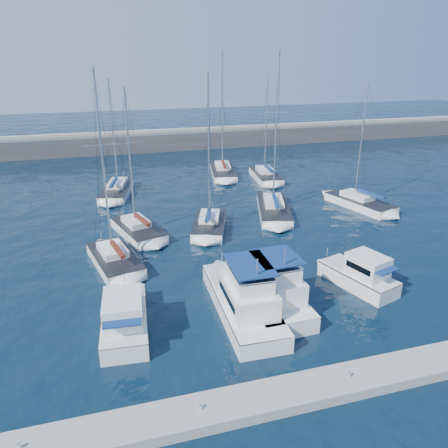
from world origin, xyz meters
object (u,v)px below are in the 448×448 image
object	(u,v)px
sailboat_back_c	(266,176)
sailboat_back_a	(117,190)
motor_yacht_port_outer	(124,319)
motor_yacht_stbd_outer	(361,276)
sailboat_mid_c	(209,224)
motor_yacht_port_inner	(244,300)
sailboat_mid_b	(138,230)
sailboat_mid_a	(115,259)
sailboat_mid_d	(274,208)
motor_yacht_stbd_inner	(269,293)
sailboat_mid_e	(360,203)
sailboat_back_b	(223,171)

from	to	relation	value
sailboat_back_c	sailboat_back_a	bearing A→B (deg)	-170.23
motor_yacht_port_outer	motor_yacht_stbd_outer	xyz separation A→B (m)	(17.29, 0.82, -0.00)
motor_yacht_stbd_outer	sailboat_mid_c	distance (m)	16.23
motor_yacht_port_inner	sailboat_mid_b	xyz separation A→B (m)	(-5.42, 15.87, -0.61)
sailboat_back_c	sailboat_mid_a	bearing A→B (deg)	-129.15
sailboat_mid_a	sailboat_mid_c	world-z (taller)	sailboat_mid_a
motor_yacht_port_outer	sailboat_mid_d	bearing A→B (deg)	50.33
sailboat_mid_d	motor_yacht_stbd_inner	bearing A→B (deg)	-96.02
sailboat_mid_a	sailboat_mid_b	bearing A→B (deg)	54.62
motor_yacht_stbd_outer	sailboat_mid_e	distance (m)	18.82
sailboat_mid_e	motor_yacht_stbd_outer	bearing A→B (deg)	-138.18
sailboat_mid_e	sailboat_back_c	world-z (taller)	sailboat_mid_e
sailboat_mid_e	sailboat_back_b	world-z (taller)	sailboat_back_b
motor_yacht_port_outer	sailboat_mid_c	size ratio (longest dim) A/B	0.47
motor_yacht_stbd_inner	sailboat_back_b	xyz separation A→B (m)	(6.49, 34.22, -0.60)
motor_yacht_stbd_inner	sailboat_mid_e	size ratio (longest dim) A/B	0.61
sailboat_mid_a	sailboat_mid_c	xyz separation A→B (m)	(9.40, 5.36, -0.00)
sailboat_back_b	sailboat_back_c	xyz separation A→B (m)	(5.03, -3.85, -0.02)
sailboat_mid_b	sailboat_back_a	size ratio (longest dim) A/B	1.00
motor_yacht_stbd_outer	sailboat_mid_b	xyz separation A→B (m)	(-14.94, 14.72, -0.42)
motor_yacht_port_outer	sailboat_back_c	xyz separation A→B (m)	(21.23, 30.42, -0.43)
motor_yacht_port_outer	sailboat_back_c	world-z (taller)	sailboat_back_c
sailboat_mid_b	sailboat_mid_d	distance (m)	14.95
sailboat_mid_b	motor_yacht_stbd_inner	bearing A→B (deg)	-80.99
sailboat_mid_a	sailboat_mid_e	xyz separation A→B (m)	(27.46, 7.19, -0.04)
sailboat_mid_b	sailboat_mid_e	world-z (taller)	sailboat_mid_b
motor_yacht_port_outer	sailboat_mid_d	xyz separation A→B (m)	(17.17, 17.58, -0.41)
sailboat_mid_a	sailboat_back_a	distance (m)	19.77
sailboat_mid_e	motor_yacht_port_outer	bearing A→B (deg)	-164.48
sailboat_mid_c	motor_yacht_stbd_inner	bearing A→B (deg)	-69.22
sailboat_mid_c	motor_yacht_stbd_outer	bearing A→B (deg)	-41.26
sailboat_mid_b	sailboat_mid_d	world-z (taller)	sailboat_mid_d
sailboat_mid_d	sailboat_back_a	bearing A→B (deg)	160.85
sailboat_back_a	motor_yacht_port_outer	bearing A→B (deg)	-79.12
sailboat_mid_b	sailboat_back_c	xyz separation A→B (m)	(18.87, 14.89, -0.01)
motor_yacht_port_inner	sailboat_mid_c	world-z (taller)	sailboat_mid_c
motor_yacht_port_inner	sailboat_back_b	distance (m)	35.61
motor_yacht_port_outer	sailboat_mid_a	xyz separation A→B (m)	(-0.14, 9.56, -0.39)
sailboat_mid_b	sailboat_mid_e	distance (m)	24.99
motor_yacht_port_inner	sailboat_back_c	size ratio (longest dim) A/B	0.75
sailboat_mid_b	motor_yacht_port_inner	bearing A→B (deg)	-87.52
sailboat_mid_a	sailboat_mid_b	world-z (taller)	sailboat_mid_a
sailboat_mid_c	motor_yacht_port_outer	bearing A→B (deg)	-102.77
sailboat_mid_c	sailboat_back_a	bearing A→B (deg)	138.49
motor_yacht_stbd_inner	sailboat_mid_d	world-z (taller)	sailboat_mid_d
motor_yacht_port_outer	sailboat_mid_d	world-z (taller)	sailboat_mid_d
sailboat_mid_e	sailboat_back_c	distance (m)	14.97
motor_yacht_port_outer	sailboat_back_c	bearing A→B (deg)	59.75
motor_yacht_stbd_inner	sailboat_mid_b	bearing A→B (deg)	113.38
sailboat_mid_b	sailboat_mid_d	size ratio (longest dim) A/B	0.82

